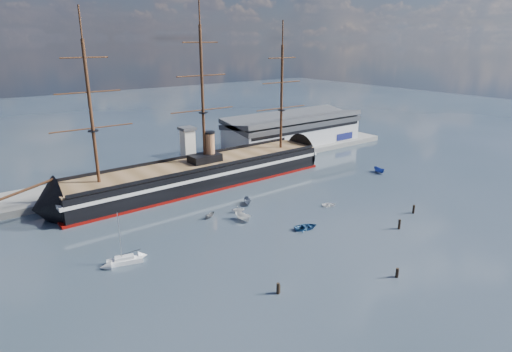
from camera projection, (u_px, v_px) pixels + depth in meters
ground at (235, 204)px, 124.40m from camera, size 600.00×600.00×0.00m
quay at (202, 169)px, 157.51m from camera, size 180.00×18.00×2.00m
warehouse at (293, 130)px, 185.53m from camera, size 63.00×21.00×11.60m
quay_tower at (188, 148)px, 148.23m from camera, size 5.00×5.00×15.00m
warship at (195, 175)px, 137.44m from camera, size 113.01×17.71×53.94m
sailboat at (124, 260)px, 91.27m from camera, size 7.70×4.18×11.82m
motorboat_a at (243, 221)px, 112.82m from camera, size 6.61×2.93×2.57m
motorboat_b at (306, 229)px, 107.86m from camera, size 2.58×4.05×1.76m
motorboat_c at (248, 204)px, 124.02m from camera, size 5.80×4.13×2.19m
motorboat_d at (238, 212)px, 118.25m from camera, size 4.91×5.98×2.03m
motorboat_e at (329, 206)px, 122.77m from camera, size 2.02×2.77×1.20m
motorboat_f at (379, 173)px, 152.99m from camera, size 6.24×3.36×2.37m
motorboat_g at (210, 218)px, 114.55m from camera, size 2.47×4.12×1.55m
piling_near_left at (278, 294)px, 80.60m from camera, size 0.64×0.64×2.91m
piling_near_mid at (397, 277)px, 86.13m from camera, size 0.64×0.64×2.69m
piling_near_right at (399, 229)px, 107.93m from camera, size 0.64×0.64×3.27m
piling_far_right at (413, 213)px, 117.64m from camera, size 0.64×0.64×3.12m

